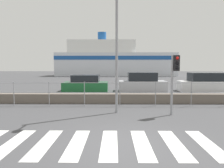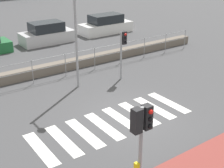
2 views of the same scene
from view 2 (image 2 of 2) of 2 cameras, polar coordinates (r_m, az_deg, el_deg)
The scene contains 10 objects.
ground_plane at distance 13.25m, azimuth 3.31°, elevation -5.95°, with size 160.00×160.00×0.00m, color #424244.
sidewalk_brick at distance 10.86m, azimuth 17.33°, elevation -14.01°, with size 24.00×1.80×0.12m.
crosswalk at distance 12.78m, azimuth 0.19°, elevation -7.06°, with size 6.75×2.40×0.01m.
seawall at distance 18.30m, azimuth -9.71°, elevation 3.12°, with size 21.27×0.55×0.55m.
harbor_fence at distance 17.36m, azimuth -8.55°, elevation 4.13°, with size 19.19×0.04×1.31m.
traffic_light_near at distance 8.19m, azimuth 5.37°, elevation -8.04°, with size 0.58×0.41×2.82m.
traffic_light_far at distance 16.46m, azimuth 2.01°, elevation 7.22°, with size 0.34×0.32×2.61m.
streetlamp at distance 14.93m, azimuth -6.38°, elevation 12.09°, with size 0.32×1.09×5.79m.
parked_car_silver at distance 24.29m, azimuth -11.81°, elevation 8.93°, with size 3.96×1.82×1.59m.
parked_car_white at distance 26.84m, azimuth -1.13°, elevation 10.72°, with size 4.52×1.81×1.57m.
Camera 2 is at (-7.33, -8.97, 6.42)m, focal length 50.00 mm.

